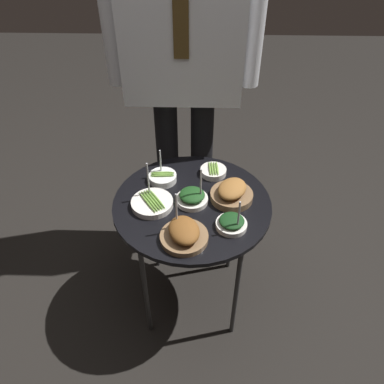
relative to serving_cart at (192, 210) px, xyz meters
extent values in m
plane|color=black|center=(0.00, 0.00, -0.58)|extent=(8.00, 8.00, 0.00)
cylinder|color=black|center=(0.00, 0.00, 0.04)|extent=(0.62, 0.62, 0.02)
cylinder|color=#2D2D2D|center=(0.19, -0.19, -0.27)|extent=(0.02, 0.02, 0.61)
cylinder|color=#2D2D2D|center=(-0.19, -0.19, -0.27)|extent=(0.02, 0.02, 0.61)
cylinder|color=#2D2D2D|center=(0.19, 0.19, -0.27)|extent=(0.02, 0.02, 0.61)
cylinder|color=#2D2D2D|center=(-0.19, 0.19, -0.27)|extent=(0.02, 0.02, 0.61)
cylinder|color=brown|center=(-0.02, -0.20, 0.06)|extent=(0.17, 0.17, 0.02)
ellipsoid|color=brown|center=(-0.02, -0.20, 0.09)|extent=(0.14, 0.16, 0.05)
cylinder|color=#ADADB2|center=(-0.05, -0.16, 0.14)|extent=(0.01, 0.01, 0.17)
cylinder|color=silver|center=(0.00, 0.00, 0.06)|extent=(0.13, 0.13, 0.02)
ellipsoid|color=#194219|center=(0.00, 0.00, 0.08)|extent=(0.10, 0.10, 0.03)
cylinder|color=#ADADB2|center=(0.03, -0.01, 0.13)|extent=(0.01, 0.01, 0.16)
cylinder|color=brown|center=(0.15, 0.02, 0.06)|extent=(0.17, 0.17, 0.03)
ellipsoid|color=#93602D|center=(0.15, 0.02, 0.10)|extent=(0.16, 0.17, 0.04)
cylinder|color=silver|center=(0.15, -0.13, 0.06)|extent=(0.11, 0.11, 0.02)
ellipsoid|color=#143816|center=(0.15, -0.13, 0.08)|extent=(0.09, 0.09, 0.02)
cylinder|color=#ADADB2|center=(0.17, -0.16, 0.12)|extent=(0.01, 0.01, 0.14)
cylinder|color=silver|center=(0.09, 0.18, 0.06)|extent=(0.11, 0.11, 0.03)
ellipsoid|color=#7AA847|center=(0.10, 0.18, 0.08)|extent=(0.02, 0.09, 0.01)
ellipsoid|color=#7AA847|center=(0.09, 0.18, 0.08)|extent=(0.02, 0.09, 0.01)
ellipsoid|color=#7AA847|center=(0.08, 0.18, 0.08)|extent=(0.02, 0.09, 0.01)
ellipsoid|color=#7AA847|center=(0.07, 0.18, 0.08)|extent=(0.02, 0.09, 0.01)
cylinder|color=silver|center=(-0.15, -0.03, 0.06)|extent=(0.16, 0.16, 0.02)
ellipsoid|color=olive|center=(-0.14, -0.02, 0.08)|extent=(0.08, 0.12, 0.01)
ellipsoid|color=olive|center=(-0.14, -0.02, 0.08)|extent=(0.08, 0.12, 0.01)
ellipsoid|color=olive|center=(-0.15, -0.03, 0.08)|extent=(0.08, 0.12, 0.01)
ellipsoid|color=olive|center=(-0.16, -0.03, 0.08)|extent=(0.08, 0.12, 0.01)
ellipsoid|color=olive|center=(-0.17, -0.04, 0.08)|extent=(0.08, 0.12, 0.01)
cylinder|color=#ADADB2|center=(-0.17, 0.01, 0.13)|extent=(0.01, 0.01, 0.17)
cylinder|color=white|center=(-0.13, 0.13, 0.06)|extent=(0.12, 0.12, 0.03)
ellipsoid|color=olive|center=(-0.13, 0.12, 0.08)|extent=(0.10, 0.01, 0.01)
ellipsoid|color=olive|center=(-0.13, 0.13, 0.08)|extent=(0.10, 0.01, 0.01)
ellipsoid|color=olive|center=(-0.13, 0.14, 0.08)|extent=(0.10, 0.01, 0.01)
cylinder|color=#ADADB2|center=(-0.13, 0.16, 0.11)|extent=(0.01, 0.01, 0.13)
cylinder|color=black|center=(-0.13, 0.44, -0.15)|extent=(0.11, 0.11, 0.86)
cylinder|color=black|center=(0.04, 0.44, -0.15)|extent=(0.11, 0.11, 0.86)
cube|color=silver|center=(-0.05, 0.44, 0.61)|extent=(0.48, 0.23, 0.65)
cube|color=#4C3819|center=(-0.05, 0.32, 0.68)|extent=(0.06, 0.01, 0.39)
cylinder|color=silver|center=(-0.33, 0.44, 0.63)|extent=(0.08, 0.08, 0.59)
cylinder|color=silver|center=(0.23, 0.44, 0.63)|extent=(0.08, 0.08, 0.59)
camera|label=1|loc=(0.03, -1.09, 1.02)|focal=35.00mm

